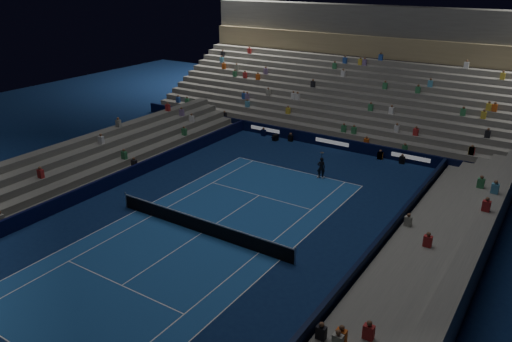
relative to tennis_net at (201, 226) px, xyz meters
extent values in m
plane|color=#0B1E47|center=(0.00, 0.00, -0.50)|extent=(90.00, 90.00, 0.00)
cube|color=#1A4A90|center=(0.00, 0.00, -0.50)|extent=(10.97, 23.77, 0.01)
cube|color=black|center=(0.00, 18.50, 0.00)|extent=(44.00, 0.25, 1.00)
cube|color=black|center=(9.70, 0.00, 0.00)|extent=(0.25, 37.00, 1.00)
cube|color=black|center=(-9.70, 0.00, 0.00)|extent=(0.25, 37.00, 1.00)
cube|color=slate|center=(0.00, 19.50, -0.25)|extent=(44.00, 1.00, 0.50)
cube|color=slate|center=(0.00, 20.50, 0.00)|extent=(44.00, 1.00, 1.00)
cube|color=slate|center=(0.00, 21.50, 0.25)|extent=(44.00, 1.00, 1.50)
cube|color=slate|center=(0.00, 22.50, 0.50)|extent=(44.00, 1.00, 2.00)
cube|color=slate|center=(0.00, 23.50, 0.75)|extent=(44.00, 1.00, 2.50)
cube|color=slate|center=(0.00, 24.50, 1.00)|extent=(44.00, 1.00, 3.00)
cube|color=slate|center=(0.00, 25.50, 1.25)|extent=(44.00, 1.00, 3.50)
cube|color=slate|center=(0.00, 26.50, 1.50)|extent=(44.00, 1.00, 4.00)
cube|color=slate|center=(0.00, 27.50, 1.75)|extent=(44.00, 1.00, 4.50)
cube|color=slate|center=(0.00, 28.50, 2.00)|extent=(44.00, 1.00, 5.00)
cube|color=slate|center=(0.00, 29.50, 2.25)|extent=(44.00, 1.00, 5.50)
cube|color=slate|center=(0.00, 30.50, 2.50)|extent=(44.00, 1.00, 6.00)
cube|color=#897955|center=(0.00, 31.60, 6.60)|extent=(44.00, 0.60, 2.20)
cube|color=#4B4B48|center=(0.00, 33.00, 9.20)|extent=(44.00, 2.40, 3.00)
cube|color=slate|center=(10.50, 0.00, -0.25)|extent=(1.00, 37.00, 0.50)
cube|color=slate|center=(11.50, 0.00, 0.00)|extent=(1.00, 37.00, 1.00)
cube|color=slate|center=(12.50, 0.00, 0.25)|extent=(1.00, 37.00, 1.50)
cube|color=slate|center=(13.50, 0.00, 0.50)|extent=(1.00, 37.00, 2.00)
cube|color=slate|center=(14.50, 0.00, 0.75)|extent=(1.00, 37.00, 2.50)
cube|color=#5E5F5A|center=(-10.50, 0.00, -0.25)|extent=(1.00, 37.00, 0.50)
cube|color=#5E5F5A|center=(-11.50, 0.00, 0.00)|extent=(1.00, 37.00, 1.00)
cube|color=#5E5F5A|center=(-12.50, 0.00, 0.25)|extent=(1.00, 37.00, 1.50)
cube|color=#5E5F5A|center=(-13.50, 0.00, 0.50)|extent=(1.00, 37.00, 2.00)
cube|color=#5E5F5A|center=(-14.50, 0.00, 0.75)|extent=(1.00, 37.00, 2.50)
cylinder|color=#B2B2B7|center=(-6.40, 0.00, 0.05)|extent=(0.10, 0.10, 1.10)
cylinder|color=#B2B2B7|center=(6.40, 0.00, 0.05)|extent=(0.10, 0.10, 1.10)
cube|color=black|center=(0.00, 0.00, -0.05)|extent=(12.80, 0.03, 0.90)
cube|color=white|center=(0.00, 0.00, 0.44)|extent=(12.80, 0.04, 0.08)
imported|color=black|center=(2.21, 11.66, 0.32)|extent=(0.71, 0.61, 1.66)
cube|color=black|center=(-5.29, 17.45, -0.23)|extent=(0.45, 0.53, 0.55)
cylinder|color=black|center=(-5.29, 17.02, -0.07)|extent=(0.19, 0.36, 0.16)
camera|label=1|loc=(17.10, -20.28, 14.25)|focal=34.88mm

